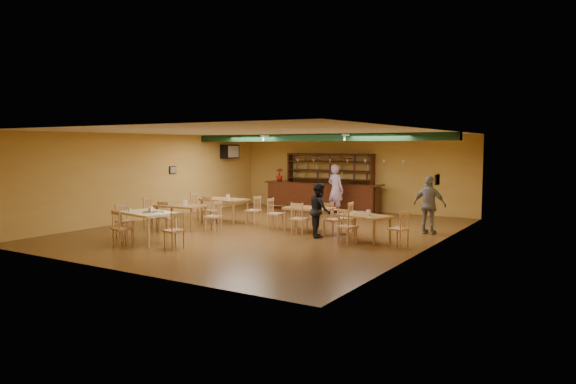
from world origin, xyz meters
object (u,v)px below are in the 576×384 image
Objects in this scene: dining_table_a at (225,210)px; dining_table_d at (364,228)px; bar_counter at (322,197)px; dining_table_c at (181,217)px; near_table at (148,227)px; patron_bar at (335,190)px; dining_table_b at (309,219)px; patron_right_a at (320,210)px.

dining_table_a is 1.10× the size of dining_table_d.
bar_counter is 3.32× the size of dining_table_c.
near_table is (0.89, -2.23, 0.04)m from dining_table_c.
dining_table_b is at bearing 118.88° from patron_bar.
patron_bar is at bearing 99.73° from dining_table_b.
bar_counter is at bearing -25.16° from patron_bar.
near_table is at bearing -129.26° from dining_table_d.
patron_bar is at bearing -39.37° from bar_counter.
patron_right_a is (1.78, -4.54, -0.18)m from patron_bar.
dining_table_c is at bearing -153.11° from dining_table_d.
bar_counter is 6.63m from dining_table_d.
bar_counter is 6.52m from dining_table_c.
bar_counter is 1.36m from patron_bar.
dining_table_b reaches higher than dining_table_d.
dining_table_b is at bearing 178.64° from dining_table_d.
dining_table_c reaches higher than dining_table_b.
dining_table_c is 6.11m from patron_bar.
patron_bar is 1.23× the size of patron_right_a.
near_table is (-0.73, -8.54, -0.15)m from bar_counter.
patron_right_a reaches higher than dining_table_c.
patron_bar reaches higher than near_table.
near_table is at bearing -129.19° from dining_table_b.
dining_table_d is 0.74× the size of patron_bar.
patron_bar is at bearing 89.27° from near_table.
patron_right_a is at bearing 54.08° from near_table.
bar_counter is 4.98m from dining_table_b.
dining_table_c is at bearing 123.68° from near_table.
dining_table_d is 5.40m from patron_bar.
dining_table_b is (3.47, -0.24, -0.03)m from dining_table_a.
dining_table_c is (-0.13, -1.99, -0.01)m from dining_table_a.
patron_bar is at bearing 55.37° from dining_table_a.
dining_table_a is at bearing -173.12° from dining_table_d.
dining_table_d is at bearing -117.28° from patron_right_a.
patron_right_a is at bearing 125.61° from patron_bar.
dining_table_c is 5.80m from dining_table_d.
patron_right_a reaches higher than dining_table_d.
dining_table_b is (1.98, -4.56, -0.21)m from bar_counter.
near_table reaches higher than dining_table_b.
bar_counter is 6.05m from patron_right_a.
bar_counter reaches higher than dining_table_b.
dining_table_d is at bearing 139.15° from patron_bar.
dining_table_c is (-3.60, -1.75, 0.01)m from dining_table_b.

